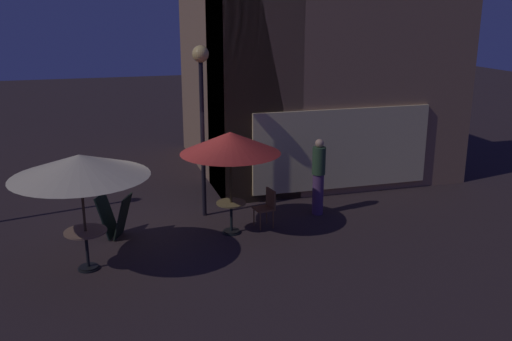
{
  "coord_description": "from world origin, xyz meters",
  "views": [
    {
      "loc": [
        -1.48,
        -11.91,
        4.79
      ],
      "look_at": [
        1.62,
        -1.22,
        1.59
      ],
      "focal_mm": 39.94,
      "sensor_mm": 36.0,
      "label": 1
    }
  ],
  "objects_px": {
    "cafe_table_0": "(86,240)",
    "patio_umbrella_0": "(80,166)",
    "patio_umbrella_1": "(230,143)",
    "cafe_table_1": "(231,212)",
    "street_lamp_near_corner": "(201,90)",
    "patron_standing_0": "(318,176)",
    "menu_sandwich_board": "(115,216)",
    "cafe_chair_0": "(267,205)"
  },
  "relations": [
    {
      "from": "patio_umbrella_1",
      "to": "cafe_table_0",
      "type": "bearing_deg",
      "value": -161.85
    },
    {
      "from": "patron_standing_0",
      "to": "cafe_table_0",
      "type": "bearing_deg",
      "value": 149.67
    },
    {
      "from": "menu_sandwich_board",
      "to": "cafe_table_0",
      "type": "relative_size",
      "value": 1.18
    },
    {
      "from": "cafe_table_0",
      "to": "patron_standing_0",
      "type": "xyz_separation_m",
      "value": [
        5.32,
        1.6,
        0.35
      ]
    },
    {
      "from": "street_lamp_near_corner",
      "to": "patron_standing_0",
      "type": "bearing_deg",
      "value": -14.1
    },
    {
      "from": "cafe_table_0",
      "to": "patio_umbrella_1",
      "type": "height_order",
      "value": "patio_umbrella_1"
    },
    {
      "from": "cafe_table_1",
      "to": "patio_umbrella_1",
      "type": "bearing_deg",
      "value": -26.57
    },
    {
      "from": "street_lamp_near_corner",
      "to": "cafe_table_0",
      "type": "relative_size",
      "value": 5.05
    },
    {
      "from": "street_lamp_near_corner",
      "to": "cafe_chair_0",
      "type": "bearing_deg",
      "value": -42.25
    },
    {
      "from": "street_lamp_near_corner",
      "to": "patron_standing_0",
      "type": "relative_size",
      "value": 2.16
    },
    {
      "from": "cafe_table_1",
      "to": "patio_umbrella_1",
      "type": "height_order",
      "value": "patio_umbrella_1"
    },
    {
      "from": "cafe_table_0",
      "to": "cafe_table_1",
      "type": "xyz_separation_m",
      "value": [
        3.04,
        1.0,
        -0.1
      ]
    },
    {
      "from": "street_lamp_near_corner",
      "to": "patio_umbrella_0",
      "type": "height_order",
      "value": "street_lamp_near_corner"
    },
    {
      "from": "cafe_table_0",
      "to": "cafe_table_1",
      "type": "height_order",
      "value": "cafe_table_0"
    },
    {
      "from": "cafe_table_1",
      "to": "street_lamp_near_corner",
      "type": "bearing_deg",
      "value": 105.57
    },
    {
      "from": "patio_umbrella_0",
      "to": "patron_standing_0",
      "type": "xyz_separation_m",
      "value": [
        5.32,
        1.6,
        -1.09
      ]
    },
    {
      "from": "cafe_table_0",
      "to": "patio_umbrella_0",
      "type": "relative_size",
      "value": 0.31
    },
    {
      "from": "cafe_chair_0",
      "to": "patron_standing_0",
      "type": "bearing_deg",
      "value": -172.54
    },
    {
      "from": "menu_sandwich_board",
      "to": "cafe_chair_0",
      "type": "height_order",
      "value": "menu_sandwich_board"
    },
    {
      "from": "cafe_table_0",
      "to": "patron_standing_0",
      "type": "relative_size",
      "value": 0.43
    },
    {
      "from": "street_lamp_near_corner",
      "to": "menu_sandwich_board",
      "type": "bearing_deg",
      "value": -159.57
    },
    {
      "from": "cafe_table_0",
      "to": "patio_umbrella_0",
      "type": "distance_m",
      "value": 1.45
    },
    {
      "from": "menu_sandwich_board",
      "to": "patron_standing_0",
      "type": "distance_m",
      "value": 4.76
    },
    {
      "from": "street_lamp_near_corner",
      "to": "cafe_chair_0",
      "type": "xyz_separation_m",
      "value": [
        1.22,
        -1.11,
        -2.48
      ]
    },
    {
      "from": "menu_sandwich_board",
      "to": "patio_umbrella_0",
      "type": "relative_size",
      "value": 0.37
    },
    {
      "from": "patio_umbrella_1",
      "to": "patron_standing_0",
      "type": "distance_m",
      "value": 2.6
    },
    {
      "from": "cafe_chair_0",
      "to": "patron_standing_0",
      "type": "height_order",
      "value": "patron_standing_0"
    },
    {
      "from": "patio_umbrella_1",
      "to": "cafe_chair_0",
      "type": "height_order",
      "value": "patio_umbrella_1"
    },
    {
      "from": "patron_standing_0",
      "to": "patio_umbrella_1",
      "type": "bearing_deg",
      "value": 147.72
    },
    {
      "from": "street_lamp_near_corner",
      "to": "cafe_chair_0",
      "type": "relative_size",
      "value": 4.58
    },
    {
      "from": "cafe_table_0",
      "to": "patio_umbrella_1",
      "type": "relative_size",
      "value": 0.35
    },
    {
      "from": "cafe_table_0",
      "to": "patio_umbrella_0",
      "type": "bearing_deg",
      "value": 180.0
    },
    {
      "from": "cafe_table_1",
      "to": "patron_standing_0",
      "type": "relative_size",
      "value": 0.39
    },
    {
      "from": "patio_umbrella_1",
      "to": "patron_standing_0",
      "type": "relative_size",
      "value": 1.23
    },
    {
      "from": "menu_sandwich_board",
      "to": "patio_umbrella_0",
      "type": "distance_m",
      "value": 2.22
    },
    {
      "from": "patio_umbrella_1",
      "to": "cafe_chair_0",
      "type": "bearing_deg",
      "value": 10.09
    },
    {
      "from": "cafe_table_1",
      "to": "cafe_table_0",
      "type": "bearing_deg",
      "value": -161.85
    },
    {
      "from": "patron_standing_0",
      "to": "cafe_table_1",
      "type": "bearing_deg",
      "value": 147.72
    },
    {
      "from": "patio_umbrella_0",
      "to": "cafe_chair_0",
      "type": "distance_m",
      "value": 4.34
    },
    {
      "from": "cafe_table_1",
      "to": "patron_standing_0",
      "type": "bearing_deg",
      "value": 14.77
    },
    {
      "from": "street_lamp_near_corner",
      "to": "patio_umbrella_1",
      "type": "bearing_deg",
      "value": -74.43
    },
    {
      "from": "street_lamp_near_corner",
      "to": "patio_umbrella_1",
      "type": "distance_m",
      "value": 1.63
    }
  ]
}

